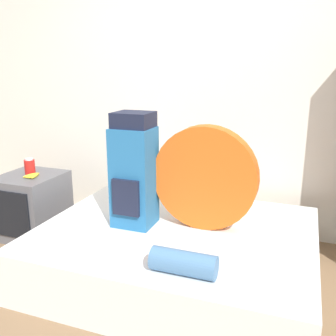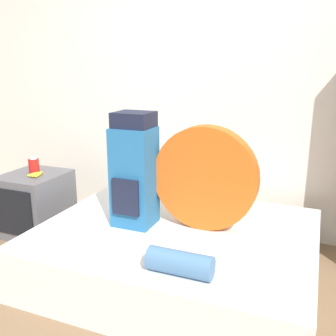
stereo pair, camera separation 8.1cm
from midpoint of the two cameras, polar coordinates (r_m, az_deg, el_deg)
ground_plane at (r=2.51m, az=-9.74°, el=-22.61°), size 16.00×16.00×0.00m
wall_back at (r=3.55m, az=3.23°, el=11.47°), size 8.00×0.05×2.60m
bed at (r=2.87m, az=0.48°, el=-12.57°), size 1.96×1.58×0.38m
backpack at (r=2.73m, az=-6.07°, el=-0.57°), size 0.29×0.29×0.84m
tent_bag at (r=2.69m, az=4.85°, el=-1.47°), size 0.76×0.13×0.76m
sleeping_roll at (r=2.19m, az=1.28°, el=-14.24°), size 0.38×0.14×0.14m
television at (r=3.73m, az=-20.63°, el=-5.29°), size 0.52×0.58×0.57m
canister at (r=3.67m, az=-20.92°, el=0.21°), size 0.09×0.09×0.15m
banana_bunch at (r=3.57m, az=-20.47°, el=-1.07°), size 0.12×0.17×0.03m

